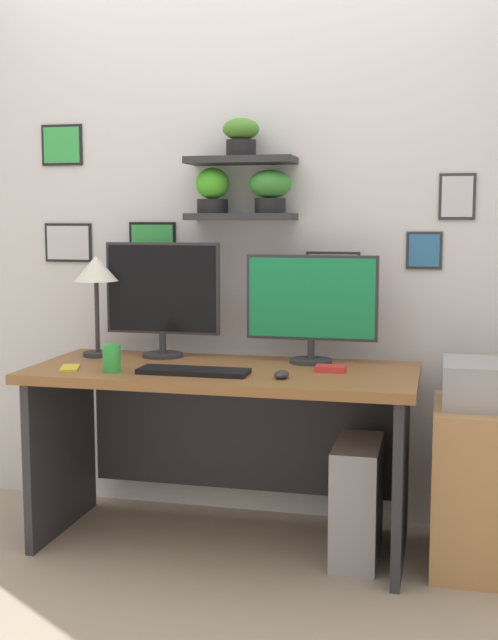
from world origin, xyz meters
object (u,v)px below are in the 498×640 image
desk (226,415)px  computer_mouse (282,374)px  monitor_right (312,304)px  keyboard (194,371)px  printer (493,384)px  cell_phone (70,368)px  water_cup (112,358)px  monitor_left (163,295)px  computer_tower_right (357,500)px  drawer_cabinet (490,486)px  desk_lamp (96,276)px  scissors_tray (331,369)px

desk → computer_mouse: 0.42m
monitor_right → keyboard: bearing=-138.6°
printer → monitor_right: bearing=165.7°
computer_mouse → cell_phone: 0.88m
desk → water_cup: water_cup is taller
monitor_left → water_cup: monitor_left is taller
monitor_right → computer_tower_right: bearing=-44.6°
monitor_left → computer_tower_right: monitor_left is taller
desk → drawer_cabinet: (1.07, -0.02, -0.22)m
monitor_right → drawer_cabinet: monitor_right is taller
keyboard → printer: printer is taller
monitor_left → computer_mouse: (0.61, -0.37, -0.26)m
desk_lamp → drawer_cabinet: desk_lamp is taller
keyboard → water_cup: 0.33m
desk → monitor_right: (0.33, 0.16, 0.46)m
computer_tower_right → desk_lamp: bearing=172.1°
monitor_left → keyboard: monitor_left is taller
water_cup → computer_tower_right: (0.97, 0.18, -0.57)m
water_cup → desk_lamp: bearing=121.7°
monitor_right → scissors_tray: monitor_right is taller
keyboard → printer: 1.16m
desk → monitor_right: size_ratio=2.83×
keyboard → computer_mouse: computer_mouse is taller
computer_mouse → cell_phone: computer_mouse is taller
desk_lamp → cell_phone: desk_lamp is taller
monitor_left → computer_mouse: monitor_left is taller
computer_mouse → scissors_tray: 0.25m
computer_mouse → scissors_tray: (0.16, 0.18, -0.00)m
desk_lamp → cell_phone: size_ratio=3.21×
scissors_tray → water_cup: size_ratio=1.09×
cell_phone → printer: size_ratio=0.37×
monitor_right → keyboard: 0.60m
printer → monitor_left: bearing=172.4°
monitor_right → computer_tower_right: monitor_right is taller
computer_mouse → desk_lamp: bearing=160.7°
keyboard → scissors_tray: bearing=18.2°
monitor_left → water_cup: bearing=-100.6°
monitor_right → cell_phone: bearing=-157.5°
desk_lamp → drawer_cabinet: 1.87m
computer_tower_right → printer: bearing=4.2°
monitor_right → cell_phone: monitor_right is taller
desk → drawer_cabinet: 1.09m
desk → scissors_tray: 0.50m
computer_tower_right → keyboard: bearing=-167.8°
monitor_right → cell_phone: 1.04m
water_cup → drawer_cabinet: water_cup is taller
desk_lamp → drawer_cabinet: size_ratio=0.70×
desk → monitor_right: bearing=26.1°
monitor_right → monitor_left: bearing=180.0°
monitor_right → desk_lamp: monitor_right is taller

